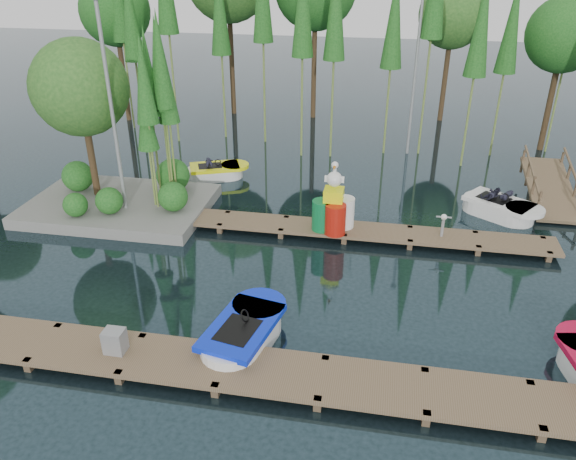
% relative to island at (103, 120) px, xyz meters
% --- Properties ---
extents(ground_plane, '(90.00, 90.00, 0.00)m').
position_rel_island_xyz_m(ground_plane, '(6.30, -3.29, -3.18)').
color(ground_plane, '#1D2F37').
extents(near_dock, '(18.00, 1.50, 0.50)m').
position_rel_island_xyz_m(near_dock, '(6.30, -7.79, -2.95)').
color(near_dock, brown).
rests_on(near_dock, ground).
extents(far_dock, '(15.00, 1.20, 0.50)m').
position_rel_island_xyz_m(far_dock, '(7.30, -0.79, -2.95)').
color(far_dock, brown).
rests_on(far_dock, ground).
extents(island, '(6.20, 4.20, 6.75)m').
position_rel_island_xyz_m(island, '(0.00, 0.00, 0.00)').
color(island, slate).
rests_on(island, ground).
extents(tree_screen, '(34.42, 18.53, 10.31)m').
position_rel_island_xyz_m(tree_screen, '(4.26, 7.31, 2.93)').
color(tree_screen, '#3F2D1B').
rests_on(tree_screen, ground).
extents(lamp_island, '(0.30, 0.30, 7.25)m').
position_rel_island_xyz_m(lamp_island, '(0.80, -0.79, 1.08)').
color(lamp_island, gray).
rests_on(lamp_island, ground).
extents(lamp_rear, '(0.30, 0.30, 7.25)m').
position_rel_island_xyz_m(lamp_rear, '(10.30, 7.71, 1.08)').
color(lamp_rear, gray).
rests_on(lamp_rear, ground).
extents(ramp, '(1.50, 3.94, 1.49)m').
position_rel_island_xyz_m(ramp, '(15.30, 3.21, -2.60)').
color(ramp, brown).
rests_on(ramp, ground).
extents(boat_blue, '(1.87, 3.12, 0.98)m').
position_rel_island_xyz_m(boat_blue, '(6.46, -6.68, -2.90)').
color(boat_blue, white).
rests_on(boat_blue, ground).
extents(boat_yellow_far, '(2.72, 1.96, 1.24)m').
position_rel_island_xyz_m(boat_yellow_far, '(2.73, 3.32, -2.92)').
color(boat_yellow_far, white).
rests_on(boat_yellow_far, ground).
extents(boat_white_far, '(3.01, 2.65, 1.33)m').
position_rel_island_xyz_m(boat_white_far, '(13.39, 1.70, -2.89)').
color(boat_white_far, white).
rests_on(boat_white_far, ground).
extents(utility_cabinet, '(0.46, 0.39, 0.56)m').
position_rel_island_xyz_m(utility_cabinet, '(3.81, -7.79, -2.60)').
color(utility_cabinet, gray).
rests_on(utility_cabinet, near_dock).
extents(yellow_barrel, '(0.59, 0.59, 0.88)m').
position_rel_island_xyz_m(yellow_barrel, '(7.94, -0.79, -2.44)').
color(yellow_barrel, '#F9FF0D').
rests_on(yellow_barrel, far_dock).
extents(drum_cluster, '(1.31, 1.20, 2.26)m').
position_rel_island_xyz_m(drum_cluster, '(7.92, -0.95, -2.22)').
color(drum_cluster, '#0C6E35').
rests_on(drum_cluster, far_dock).
extents(seagull_post, '(0.47, 0.25, 0.75)m').
position_rel_island_xyz_m(seagull_post, '(11.29, -0.79, -2.38)').
color(seagull_post, gray).
rests_on(seagull_post, far_dock).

